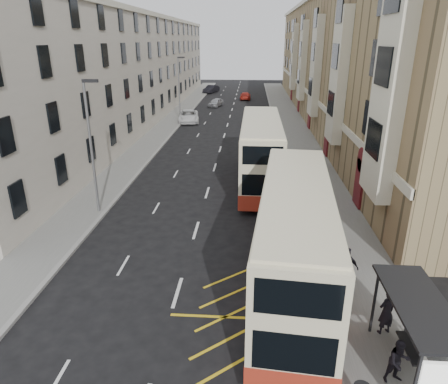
# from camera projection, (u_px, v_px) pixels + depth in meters

# --- Properties ---
(ground) EXTENTS (200.00, 200.00, 0.00)m
(ground) POSITION_uv_depth(u_px,v_px,m) (156.00, 362.00, 13.49)
(ground) COLOR black
(ground) RESTS_ON ground
(pavement_right) EXTENTS (4.00, 120.00, 0.15)m
(pavement_right) POSITION_uv_depth(u_px,v_px,m) (299.00, 145.00, 40.89)
(pavement_right) COLOR #62625E
(pavement_right) RESTS_ON ground
(pavement_left) EXTENTS (3.00, 120.00, 0.15)m
(pavement_left) POSITION_uv_depth(u_px,v_px,m) (151.00, 142.00, 41.88)
(pavement_left) COLOR #62625E
(pavement_left) RESTS_ON ground
(kerb_right) EXTENTS (0.25, 120.00, 0.15)m
(kerb_right) POSITION_uv_depth(u_px,v_px,m) (280.00, 144.00, 41.02)
(kerb_right) COLOR gray
(kerb_right) RESTS_ON ground
(kerb_left) EXTENTS (0.25, 120.00, 0.15)m
(kerb_left) POSITION_uv_depth(u_px,v_px,m) (165.00, 143.00, 41.78)
(kerb_left) COLOR gray
(kerb_left) RESTS_ON ground
(road_markings) EXTENTS (10.00, 110.00, 0.01)m
(road_markings) POSITION_uv_depth(u_px,v_px,m) (230.00, 118.00, 55.40)
(road_markings) COLOR silver
(road_markings) RESTS_ON ground
(terrace_right) EXTENTS (10.75, 79.00, 15.25)m
(terrace_right) POSITION_uv_depth(u_px,v_px,m) (344.00, 61.00, 52.10)
(terrace_right) COLOR #8F7B53
(terrace_right) RESTS_ON ground
(terrace_left) EXTENTS (9.18, 79.00, 13.25)m
(terrace_left) POSITION_uv_depth(u_px,v_px,m) (132.00, 68.00, 54.38)
(terrace_left) COLOR beige
(terrace_left) RESTS_ON ground
(bus_shelter) EXTENTS (1.65, 4.25, 2.70)m
(bus_shelter) POSITION_uv_depth(u_px,v_px,m) (426.00, 331.00, 11.83)
(bus_shelter) COLOR black
(bus_shelter) RESTS_ON pavement_right
(guard_railing) EXTENTS (0.06, 6.56, 1.01)m
(guard_railing) POSITION_uv_depth(u_px,v_px,m) (319.00, 259.00, 18.14)
(guard_railing) COLOR red
(guard_railing) RESTS_ON pavement_right
(street_lamp_near) EXTENTS (0.93, 0.18, 8.00)m
(street_lamp_near) POSITION_uv_depth(u_px,v_px,m) (91.00, 141.00, 23.41)
(street_lamp_near) COLOR gray
(street_lamp_near) RESTS_ON pavement_left
(street_lamp_far) EXTENTS (0.93, 0.18, 8.00)m
(street_lamp_far) POSITION_uv_depth(u_px,v_px,m) (179.00, 85.00, 51.34)
(street_lamp_far) COLOR gray
(street_lamp_far) RESTS_ON pavement_left
(double_decker_front) EXTENTS (3.86, 12.24, 4.80)m
(double_decker_front) POSITION_uv_depth(u_px,v_px,m) (294.00, 241.00, 16.46)
(double_decker_front) COLOR beige
(double_decker_front) RESTS_ON ground
(double_decker_rear) EXTENTS (2.88, 12.22, 4.86)m
(double_decker_rear) POSITION_uv_depth(u_px,v_px,m) (261.00, 152.00, 29.23)
(double_decker_rear) COLOR beige
(double_decker_rear) RESTS_ON ground
(pedestrian_near) EXTENTS (0.77, 0.65, 1.81)m
(pedestrian_near) POSITION_uv_depth(u_px,v_px,m) (386.00, 312.00, 14.34)
(pedestrian_near) COLOR black
(pedestrian_near) RESTS_ON pavement_right
(pedestrian_mid) EXTENTS (0.85, 0.73, 1.53)m
(pedestrian_mid) POSITION_uv_depth(u_px,v_px,m) (399.00, 362.00, 12.31)
(pedestrian_mid) COLOR black
(pedestrian_mid) RESTS_ON pavement_right
(pedestrian_far) EXTENTS (1.10, 0.86, 1.74)m
(pedestrian_far) POSITION_uv_depth(u_px,v_px,m) (347.00, 266.00, 17.30)
(pedestrian_far) COLOR black
(pedestrian_far) RESTS_ON pavement_right
(white_van) EXTENTS (3.37, 5.89, 1.55)m
(white_van) POSITION_uv_depth(u_px,v_px,m) (189.00, 116.00, 52.19)
(white_van) COLOR silver
(white_van) RESTS_ON ground
(car_silver) EXTENTS (2.61, 4.15, 1.32)m
(car_silver) POSITION_uv_depth(u_px,v_px,m) (216.00, 102.00, 64.19)
(car_silver) COLOR #A9ABB1
(car_silver) RESTS_ON ground
(car_dark) EXTENTS (3.17, 4.92, 1.53)m
(car_dark) POSITION_uv_depth(u_px,v_px,m) (211.00, 89.00, 80.39)
(car_dark) COLOR black
(car_dark) RESTS_ON ground
(car_red) EXTENTS (1.87, 4.54, 1.31)m
(car_red) POSITION_uv_depth(u_px,v_px,m) (245.00, 96.00, 71.70)
(car_red) COLOR #A62216
(car_red) RESTS_ON ground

